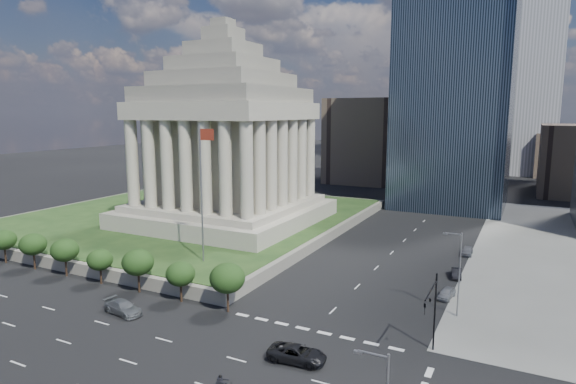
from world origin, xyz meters
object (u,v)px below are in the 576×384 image
Objects in this scene: traffic_signal_ne at (432,307)px; war_memorial at (225,123)px; flagpole at (202,186)px; parked_sedan_mid at (456,273)px; parked_sedan_far at (467,251)px; parked_sedan_near at (447,293)px; pickup_truck at (297,354)px; street_lamp_north at (458,269)px; suv_grey at (123,307)px.

war_memorial is at bearing 143.58° from traffic_signal_ne.
flagpole is (12.17, -24.00, -8.29)m from war_memorial.
parked_sedan_mid is at bearing 24.11° from flagpole.
parked_sedan_far is (45.50, 3.47, -20.70)m from war_memorial.
pickup_truck is at bearing -106.13° from parked_sedan_near.
pickup_truck reaches higher than parked_sedan_mid.
war_memorial is 10.13× the size of parked_sedan_near.
flagpole is 31.13m from pickup_truck.
flagpole is at bearing 163.29° from traffic_signal_ne.
street_lamp_north is at bearing -62.99° from parked_sedan_near.
pickup_truck is 1.47× the size of parked_sedan_near.
traffic_signal_ne is (34.33, -10.30, -7.86)m from flagpole.
parked_sedan_mid is at bearing 92.27° from traffic_signal_ne.
street_lamp_north is at bearing -55.10° from suv_grey.
flagpole is at bearing -178.37° from street_lamp_north.
flagpole is 5.19× the size of parked_sedan_near.
war_memorial is 46.67m from suv_grey.
street_lamp_north is 2.42× the size of parked_sedan_far.
suv_grey is at bearing -146.51° from parked_sedan_mid.
suv_grey reaches higher than parked_sedan_mid.
parked_sedan_far is at bearing 80.53° from parked_sedan_mid.
pickup_truck is 25.05m from parked_sedan_near.
traffic_signal_ne reaches higher than suv_grey.
pickup_truck is at bearing -104.28° from parked_sedan_far.
parked_sedan_far is at bearing 97.71° from parked_sedan_near.
traffic_signal_ne is 13.59m from pickup_truck.
flagpole reaches higher than suv_grey.
traffic_signal_ne is at bearing -89.85° from parked_sedan_far.
traffic_signal_ne is at bearing -36.42° from war_memorial.
flagpole is 35.95m from street_lamp_north.
war_memorial is at bearing 26.03° from suv_grey.
traffic_signal_ne is (46.50, -34.30, -16.15)m from war_memorial.
street_lamp_north is at bearing 85.81° from traffic_signal_ne.
pickup_truck is 1.06× the size of suv_grey.
parked_sedan_near is (10.13, 22.92, -0.13)m from pickup_truck.
war_memorial is at bearing 154.08° from street_lamp_north.
war_memorial reaches higher than suv_grey.
suv_grey is at bearing -72.96° from war_memorial.
parked_sedan_mid is (45.50, -9.08, -20.77)m from war_memorial.
parked_sedan_mid is 12.56m from parked_sedan_far.
flagpole is 2.00× the size of street_lamp_north.
traffic_signal_ne is at bearing -94.19° from street_lamp_north.
street_lamp_north is (47.33, -23.00, -15.74)m from war_memorial.
street_lamp_north is 39.28m from suv_grey.
parked_sedan_near is (33.23, 22.25, -0.12)m from suv_grey.
traffic_signal_ne is 0.80× the size of street_lamp_north.
street_lamp_north is 1.77× the size of pickup_truck.
street_lamp_north is at bearing -25.92° from war_memorial.
traffic_signal_ne is at bearing -78.83° from parked_sedan_near.
traffic_signal_ne is at bearing -71.52° from suv_grey.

